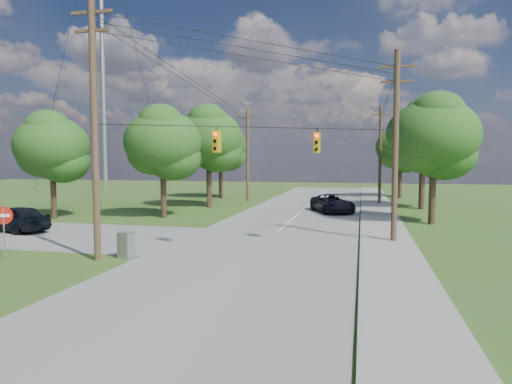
% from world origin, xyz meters
% --- Properties ---
extents(ground, '(140.00, 140.00, 0.00)m').
position_xyz_m(ground, '(0.00, 0.00, 0.00)').
color(ground, '#39551C').
rests_on(ground, ground).
extents(main_road, '(10.00, 100.00, 0.03)m').
position_xyz_m(main_road, '(2.00, 5.00, 0.01)').
color(main_road, gray).
rests_on(main_road, ground).
extents(sidewalk_east, '(2.60, 100.00, 0.12)m').
position_xyz_m(sidewalk_east, '(8.70, 5.00, 0.06)').
color(sidewalk_east, gray).
rests_on(sidewalk_east, ground).
extents(pole_sw, '(2.00, 0.32, 12.00)m').
position_xyz_m(pole_sw, '(-4.60, 0.40, 6.23)').
color(pole_sw, brown).
rests_on(pole_sw, ground).
extents(pole_ne, '(2.00, 0.32, 10.50)m').
position_xyz_m(pole_ne, '(8.90, 8.00, 5.47)').
color(pole_ne, brown).
rests_on(pole_ne, ground).
extents(pole_north_e, '(2.00, 0.32, 10.00)m').
position_xyz_m(pole_north_e, '(8.90, 30.00, 5.13)').
color(pole_north_e, brown).
rests_on(pole_north_e, ground).
extents(pole_north_w, '(2.00, 0.32, 10.00)m').
position_xyz_m(pole_north_w, '(-5.00, 30.00, 5.13)').
color(pole_north_w, brown).
rests_on(pole_north_w, ground).
extents(power_lines, '(13.93, 29.62, 4.93)m').
position_xyz_m(power_lines, '(1.50, 11.54, 9.15)').
color(power_lines, black).
rests_on(power_lines, ground).
extents(traffic_signals, '(4.91, 3.27, 1.05)m').
position_xyz_m(traffic_signals, '(2.55, 4.43, 5.50)').
color(traffic_signals, '#C59E0B').
rests_on(traffic_signals, ground).
extents(radio_mast, '(0.70, 0.70, 45.00)m').
position_xyz_m(radio_mast, '(-32.00, 46.00, 22.50)').
color(radio_mast, '#919496').
rests_on(radio_mast, ground).
extents(tree_w_near, '(6.00, 6.00, 8.40)m').
position_xyz_m(tree_w_near, '(-8.00, 15.00, 5.92)').
color(tree_w_near, '#463023').
rests_on(tree_w_near, ground).
extents(tree_w_mid, '(6.40, 6.40, 9.22)m').
position_xyz_m(tree_w_mid, '(-7.00, 23.00, 6.58)').
color(tree_w_mid, '#463023').
rests_on(tree_w_mid, ground).
extents(tree_w_far, '(6.00, 6.00, 8.73)m').
position_xyz_m(tree_w_far, '(-9.00, 33.00, 6.25)').
color(tree_w_far, '#463023').
rests_on(tree_w_far, ground).
extents(tree_e_near, '(6.20, 6.20, 8.81)m').
position_xyz_m(tree_e_near, '(12.00, 16.00, 6.25)').
color(tree_e_near, '#463023').
rests_on(tree_e_near, ground).
extents(tree_e_mid, '(6.60, 6.60, 9.64)m').
position_xyz_m(tree_e_mid, '(12.50, 26.00, 6.91)').
color(tree_e_mid, '#463023').
rests_on(tree_e_mid, ground).
extents(tree_e_far, '(5.80, 5.80, 8.32)m').
position_xyz_m(tree_e_far, '(11.50, 38.00, 5.92)').
color(tree_e_far, '#463023').
rests_on(tree_e_far, ground).
extents(tree_cross_n, '(5.60, 5.60, 7.91)m').
position_xyz_m(tree_cross_n, '(-16.00, 12.50, 5.59)').
color(tree_cross_n, '#463023').
rests_on(tree_cross_n, ground).
extents(car_cross_dark, '(5.24, 3.18, 1.67)m').
position_xyz_m(car_cross_dark, '(-14.18, 6.37, 0.87)').
color(car_cross_dark, black).
rests_on(car_cross_dark, cross_road).
extents(car_main_north, '(4.56, 6.14, 1.55)m').
position_xyz_m(car_main_north, '(4.69, 21.40, 0.80)').
color(car_main_north, black).
rests_on(car_main_north, main_road).
extents(control_cabinet, '(0.79, 0.66, 1.22)m').
position_xyz_m(control_cabinet, '(-3.50, 1.00, 0.61)').
color(control_cabinet, '#919496').
rests_on(control_cabinet, ground).
extents(do_not_enter_sign, '(0.78, 0.33, 2.48)m').
position_xyz_m(do_not_enter_sign, '(-8.71, -0.61, 1.80)').
color(do_not_enter_sign, '#919496').
rests_on(do_not_enter_sign, ground).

